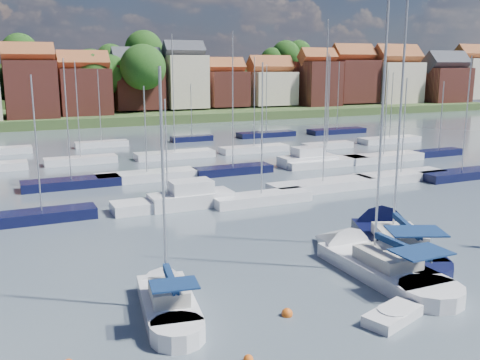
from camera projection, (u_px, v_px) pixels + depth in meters
name	position (u px, v px, depth m)	size (l,w,h in m)	color
ground	(178.00, 163.00, 65.03)	(260.00, 260.00, 0.00)	#4A5865
sailboat_left	(165.00, 298.00, 26.53)	(3.76, 9.43, 12.59)	silver
sailboat_centre	(362.00, 259.00, 31.87)	(3.32, 12.55, 17.00)	silver
sailboat_navy	(386.00, 235.00, 36.33)	(8.76, 14.23, 19.12)	black
tender	(393.00, 316.00, 24.83)	(3.39, 2.37, 0.67)	silver
buoy_c	(287.00, 316.00, 25.41)	(0.54, 0.54, 0.54)	#D85914
buoy_d	(443.00, 291.00, 28.16)	(0.48, 0.48, 0.48)	beige
buoy_e	(386.00, 240.00, 36.31)	(0.48, 0.48, 0.48)	#D85914
marina_field	(207.00, 165.00, 61.38)	(79.62, 41.41, 15.93)	silver
far_shore_town	(82.00, 91.00, 147.49)	(212.46, 90.00, 22.27)	#44552A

